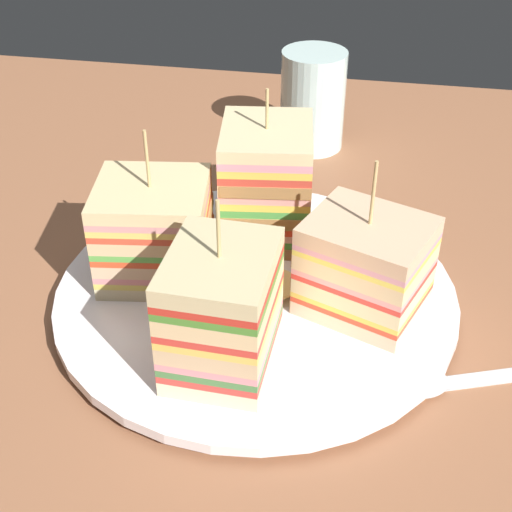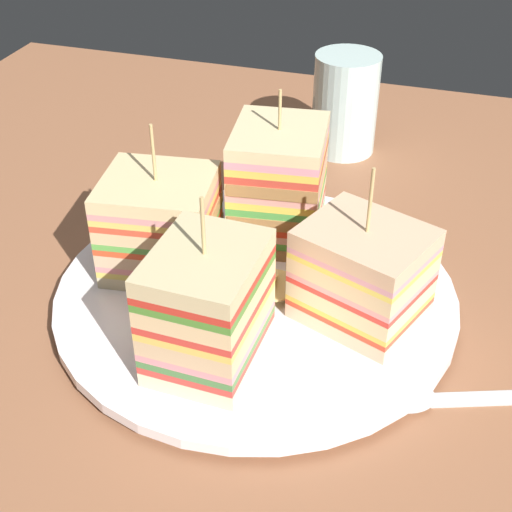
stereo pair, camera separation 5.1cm
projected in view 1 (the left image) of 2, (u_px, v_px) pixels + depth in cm
name	position (u px, v px, depth cm)	size (l,w,h in cm)	color
ground_plane	(256.00, 314.00, 54.42)	(90.19, 93.47, 1.80)	#935D3E
plate	(256.00, 295.00, 53.38)	(29.31, 29.31, 1.46)	white
sandwich_wedge_0	(266.00, 183.00, 56.58)	(8.78, 7.82, 12.34)	beige
sandwich_wedge_1	(155.00, 231.00, 52.64)	(8.34, 8.90, 11.73)	beige
sandwich_wedge_2	(222.00, 311.00, 44.65)	(8.22, 6.59, 12.15)	beige
sandwich_wedge_3	(364.00, 267.00, 49.40)	(9.04, 9.83, 11.65)	beige
chip_pile	(258.00, 283.00, 52.40)	(6.55, 6.88, 1.73)	#E1C16F
spoon	(447.00, 380.00, 47.01)	(7.04, 14.88, 1.00)	silver
drinking_glass	(312.00, 107.00, 72.54)	(6.43, 6.43, 9.87)	silver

